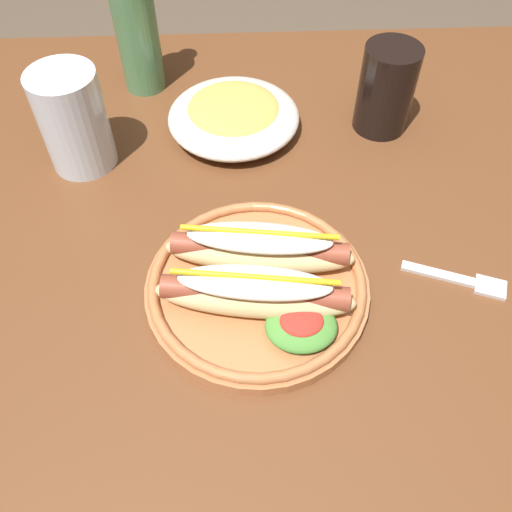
{
  "coord_description": "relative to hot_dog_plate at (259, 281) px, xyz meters",
  "views": [
    {
      "loc": [
        0.05,
        -0.44,
        1.26
      ],
      "look_at": [
        0.06,
        -0.05,
        0.77
      ],
      "focal_mm": 38.23,
      "sensor_mm": 36.0,
      "label": 1
    }
  ],
  "objects": [
    {
      "name": "fork",
      "position": [
        0.24,
        0.01,
        -0.02
      ],
      "size": [
        0.12,
        0.06,
        0.0
      ],
      "rotation": [
        0.0,
        0.0,
        -0.36
      ],
      "color": "silver",
      "rests_on": "dining_table"
    },
    {
      "name": "side_bowl",
      "position": [
        -0.02,
        0.3,
        -0.0
      ],
      "size": [
        0.19,
        0.19,
        0.05
      ],
      "color": "silver",
      "rests_on": "dining_table"
    },
    {
      "name": "ground_plane",
      "position": [
        -0.07,
        0.09,
        -0.77
      ],
      "size": [
        8.0,
        8.0,
        0.0
      ],
      "primitive_type": "plane",
      "color": "brown"
    },
    {
      "name": "glass_bottle",
      "position": [
        -0.16,
        0.41,
        0.06
      ],
      "size": [
        0.06,
        0.06,
        0.23
      ],
      "color": "#4C7F51",
      "rests_on": "dining_table"
    },
    {
      "name": "hot_dog_plate",
      "position": [
        0.0,
        0.0,
        0.0
      ],
      "size": [
        0.25,
        0.25,
        0.08
      ],
      "color": "#B77042",
      "rests_on": "dining_table"
    },
    {
      "name": "dining_table",
      "position": [
        -0.07,
        0.09,
        -0.12
      ],
      "size": [
        1.36,
        0.95,
        0.74
      ],
      "color": "brown",
      "rests_on": "ground_plane"
    },
    {
      "name": "soda_cup",
      "position": [
        0.19,
        0.3,
        0.04
      ],
      "size": [
        0.08,
        0.08,
        0.13
      ],
      "primitive_type": "cylinder",
      "color": "black",
      "rests_on": "dining_table"
    },
    {
      "name": "water_cup",
      "position": [
        -0.23,
        0.24,
        0.04
      ],
      "size": [
        0.09,
        0.09,
        0.14
      ],
      "primitive_type": "cylinder",
      "color": "silver",
      "rests_on": "dining_table"
    }
  ]
}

